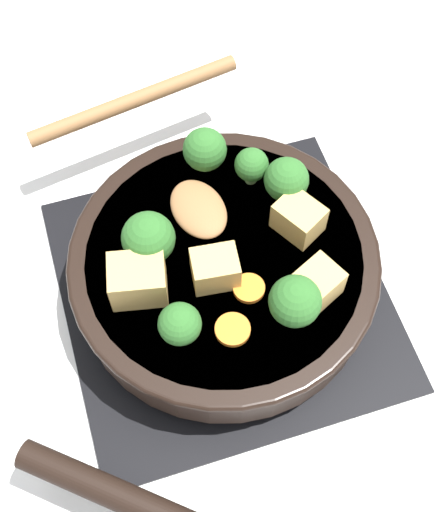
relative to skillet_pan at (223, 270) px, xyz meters
name	(u,v)px	position (x,y,z in m)	size (l,w,h in m)	color
ground_plane	(224,294)	(0.00, 0.00, -0.06)	(2.40, 2.40, 0.00)	white
front_burner_grate	(224,289)	(0.00, 0.00, -0.04)	(0.31, 0.31, 0.03)	black
skillet_pan	(223,270)	(0.00, 0.00, 0.00)	(0.37, 0.35, 0.05)	black
wooden_spoon	(162,146)	(-0.13, -0.02, 0.03)	(0.21, 0.22, 0.02)	olive
tofu_cube_center_large	(215,269)	(0.02, -0.01, 0.04)	(0.04, 0.03, 0.03)	tan
tofu_cube_near_handle	(316,285)	(0.06, 0.07, 0.04)	(0.04, 0.03, 0.03)	tan
tofu_cube_east_chunk	(138,280)	(0.01, -0.08, 0.04)	(0.05, 0.04, 0.04)	tan
tofu_cube_west_chunk	(299,218)	(-0.01, 0.07, 0.04)	(0.04, 0.03, 0.03)	tan
broccoli_floret_near_spoon	(252,165)	(-0.07, 0.05, 0.05)	(0.03, 0.03, 0.04)	#709956
broccoli_floret_center_top	(295,301)	(0.07, 0.04, 0.05)	(0.04, 0.04, 0.05)	#709956
broccoli_floret_east_rim	(180,324)	(0.06, -0.06, 0.05)	(0.04, 0.04, 0.04)	#709956
broccoli_floret_west_rim	(148,238)	(-0.02, -0.06, 0.05)	(0.05, 0.05, 0.05)	#709956
broccoli_floret_north_edge	(205,150)	(-0.10, 0.01, 0.05)	(0.04, 0.04, 0.05)	#709956
broccoli_floret_south_cluster	(286,180)	(-0.05, 0.08, 0.05)	(0.04, 0.04, 0.05)	#709956
carrot_slice_orange_thin	(233,330)	(0.07, -0.01, 0.02)	(0.03, 0.03, 0.01)	orange
carrot_slice_near_center	(249,288)	(0.04, 0.01, 0.02)	(0.03, 0.03, 0.01)	orange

